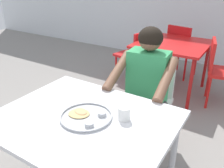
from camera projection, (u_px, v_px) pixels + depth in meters
table_foreground at (84, 127)px, 1.52m from camera, size 1.11×0.89×0.74m
thali_tray at (86, 116)px, 1.48m from camera, size 0.33×0.33×0.03m
drinking_cup at (124, 113)px, 1.45m from camera, size 0.08×0.08×0.09m
chair_foreground at (151, 95)px, 2.26m from camera, size 0.42×0.45×0.87m
diner_foreground at (144, 85)px, 1.99m from camera, size 0.52×0.58×1.19m
table_background_red at (172, 48)px, 3.19m from camera, size 0.91×0.94×0.73m
chair_red_left at (135, 53)px, 3.58m from camera, size 0.52×0.48×0.81m
chair_red_right at (220, 68)px, 2.93m from camera, size 0.51×0.50×0.85m
chair_red_far at (181, 48)px, 3.75m from camera, size 0.50×0.51×0.85m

